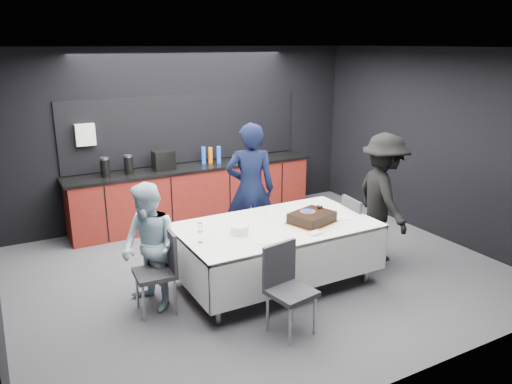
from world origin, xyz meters
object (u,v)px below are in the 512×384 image
person_left (149,247)px  plate_stack (240,229)px  person_center (250,189)px  cake_assembly (312,218)px  chair_near (286,282)px  champagne_flute (200,229)px  chair_left (161,265)px  party_table (276,235)px  chair_right (358,226)px  person_right (383,197)px

person_left → plate_stack: bearing=58.7°
person_center → cake_assembly: bearing=123.9°
chair_near → champagne_flute: bearing=124.9°
cake_assembly → chair_left: bearing=172.6°
party_table → chair_left: chair_left is taller
cake_assembly → chair_near: bearing=-137.6°
chair_left → chair_right: 2.66m
chair_left → chair_right: size_ratio=1.00×
champagne_flute → chair_near: size_ratio=0.24×
person_right → chair_right: bearing=107.2°
chair_right → person_left: size_ratio=0.65×
party_table → chair_right: chair_right is taller
cake_assembly → chair_left: cake_assembly is taller
champagne_flute → chair_left: 0.59m
party_table → champagne_flute: (-1.01, -0.09, 0.30)m
chair_near → person_center: 2.07m
cake_assembly → person_left: (-1.89, 0.36, -0.13)m
chair_right → person_left: 2.76m
party_table → plate_stack: 0.55m
person_center → plate_stack: bearing=80.5°
party_table → plate_stack: plate_stack is taller
chair_left → party_table: bearing=-3.0°
party_table → chair_left: size_ratio=2.51×
person_left → person_center: bearing=99.3°
party_table → person_right: (1.67, -0.00, 0.22)m
champagne_flute → person_right: 2.68m
chair_right → cake_assembly: bearing=-169.9°
champagne_flute → person_center: (1.20, 1.11, -0.02)m
champagne_flute → person_left: bearing=149.6°
chair_right → person_right: person_right is taller
chair_right → chair_near: same height
chair_right → person_center: size_ratio=0.50×
chair_right → person_right: size_ratio=0.53×
plate_stack → chair_right: (1.77, 0.05, -0.30)m
chair_left → person_center: bearing=30.5°
plate_stack → chair_right: chair_right is taller
chair_near → person_left: size_ratio=0.65×
person_left → cake_assembly: bearing=62.7°
chair_left → champagne_flute: bearing=-22.0°
champagne_flute → chair_right: bearing=2.0°
party_table → champagne_flute: bearing=-175.0°
party_table → person_right: bearing=-0.0°
party_table → chair_right: 1.26m
champagne_flute → chair_near: 1.09m
person_center → person_left: (-1.69, -0.82, -0.21)m
cake_assembly → person_right: bearing=7.2°
chair_near → person_center: person_center is taller
chair_right → person_right: (0.42, 0.01, 0.33)m
person_center → champagne_flute: bearing=66.6°
party_table → person_center: 1.07m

